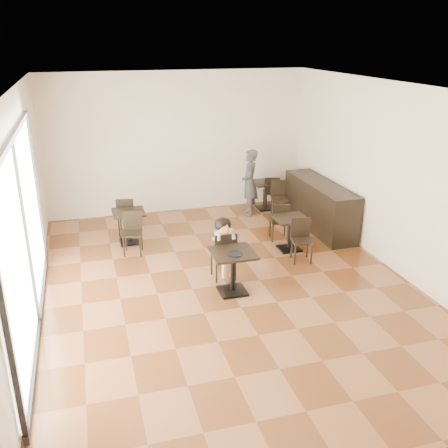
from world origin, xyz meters
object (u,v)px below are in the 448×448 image
object	(u,v)px
cafe_table_mid	(290,234)
cafe_table_left	(130,227)
chair_back_b	(279,199)
child	(223,248)
chair_left_a	(127,215)
chair_left_b	(132,234)
chair_back_a	(271,192)
chair_mid_a	(279,221)
adult_patron	(250,183)
child_table	(233,272)
chair_mid_b	(302,241)
cafe_table_back	(266,195)
child_chair	(223,254)

from	to	relation	value
cafe_table_mid	cafe_table_left	size ratio (longest dim) A/B	1.00
chair_back_b	child	bearing A→B (deg)	-114.50
chair_left_a	chair_left_b	distance (m)	1.10
chair_back_a	chair_mid_a	bearing A→B (deg)	87.43
adult_patron	chair_mid_a	distance (m)	1.64
cafe_table_left	chair_left_a	world-z (taller)	chair_left_a
chair_left_b	child_table	bearing A→B (deg)	-43.45
cafe_table_left	chair_mid_b	size ratio (longest dim) A/B	0.83
adult_patron	chair_left_a	xyz separation A→B (m)	(-2.84, -0.39, -0.36)
cafe_table_left	chair_back_b	world-z (taller)	chair_back_b
cafe_table_left	chair_mid_a	bearing A→B (deg)	-12.55
cafe_table_back	chair_back_a	xyz separation A→B (m)	(0.13, 0.00, 0.07)
child_table	cafe_table_back	world-z (taller)	child_table
chair_mid_b	chair_back_a	xyz separation A→B (m)	(0.54, 2.98, 0.00)
child_chair	chair_back_a	bearing A→B (deg)	-123.16
adult_patron	cafe_table_left	distance (m)	3.02
cafe_table_mid	chair_left_a	bearing A→B (deg)	149.13
chair_mid_a	chair_mid_b	bearing A→B (deg)	100.86
child_chair	chair_back_a	size ratio (longest dim) A/B	1.07
adult_patron	chair_mid_b	size ratio (longest dim) A/B	1.92
child_table	chair_left_a	xyz separation A→B (m)	(-1.37, 3.10, 0.04)
chair_back_a	chair_back_b	bearing A→B (deg)	103.57
cafe_table_back	chair_back_a	world-z (taller)	chair_back_a
chair_left_a	chair_left_b	xyz separation A→B (m)	(0.00, -1.10, 0.00)
child_chair	chair_mid_a	bearing A→B (deg)	-139.25
cafe_table_left	chair_back_a	bearing A→B (deg)	19.37
cafe_table_mid	chair_back_b	bearing A→B (deg)	73.99
chair_left_a	adult_patron	bearing A→B (deg)	-160.09
chair_mid_a	chair_back_b	size ratio (longest dim) A/B	0.99
child_table	chair_left_a	world-z (taller)	chair_left_a
cafe_table_back	chair_back_b	world-z (taller)	chair_back_b
chair_left_a	cafe_table_back	bearing A→B (deg)	-156.50
cafe_table_left	cafe_table_back	size ratio (longest dim) A/B	0.99
cafe_table_left	chair_back_a	size ratio (longest dim) A/B	0.83
chair_mid_b	child	bearing A→B (deg)	-160.19
child_table	adult_patron	xyz separation A→B (m)	(1.47, 3.49, 0.40)
chair_mid_b	chair_left_a	xyz separation A→B (m)	(-2.93, 2.30, 0.00)
child_chair	cafe_table_left	distance (m)	2.43
chair_mid_b	chair_left_b	bearing A→B (deg)	168.56
child	child_chair	bearing A→B (deg)	0.00
cafe_table_back	chair_mid_a	size ratio (longest dim) A/B	0.84
cafe_table_mid	chair_left_b	bearing A→B (deg)	167.45
child	adult_patron	size ratio (longest dim) A/B	0.71
chair_left_b	chair_left_a	bearing A→B (deg)	102.12
adult_patron	chair_back_b	size ratio (longest dim) A/B	1.90
child	adult_patron	xyz separation A→B (m)	(1.47, 2.94, 0.22)
adult_patron	cafe_table_mid	size ratio (longest dim) A/B	2.31
chair_back_a	child_chair	bearing A→B (deg)	70.41
chair_mid_a	chair_left_a	size ratio (longest dim) A/B	1.00
chair_left_b	chair_mid_b	bearing A→B (deg)	-10.18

